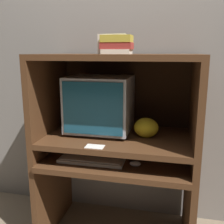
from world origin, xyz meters
TOP-DOWN VIEW (x-y plane):
  - wall_back at (0.00, 0.67)m, footprint 6.00×0.06m
  - desk_base at (0.00, 0.26)m, footprint 1.04×0.63m
  - desk_monitor_shelf at (0.00, 0.31)m, footprint 1.04×0.61m
  - hutch_upper at (0.00, 0.34)m, footprint 1.04×0.61m
  - crt_monitor at (-0.14, 0.36)m, footprint 0.43×0.39m
  - keyboard at (-0.15, 0.15)m, footprint 0.43×0.15m
  - mouse at (0.14, 0.15)m, footprint 0.07×0.05m
  - snack_bag at (0.19, 0.31)m, footprint 0.16×0.12m
  - book_stack at (0.00, 0.26)m, footprint 0.19×0.14m
  - paper_card at (-0.09, 0.05)m, footprint 0.11×0.07m
  - storage_box at (-0.03, 0.32)m, footprint 0.17×0.15m

SIDE VIEW (x-z plane):
  - desk_base at x=0.00m, z-range 0.09..0.72m
  - keyboard at x=-0.15m, z-range 0.63..0.66m
  - mouse at x=0.14m, z-range 0.63..0.67m
  - desk_monitor_shelf at x=0.00m, z-range 0.67..0.82m
  - paper_card at x=-0.09m, z-range 0.78..0.78m
  - snack_bag at x=0.19m, z-range 0.78..0.91m
  - crt_monitor at x=-0.14m, z-range 0.79..1.18m
  - hutch_upper at x=0.00m, z-range 0.88..1.43m
  - wall_back at x=0.00m, z-range 0.00..2.60m
  - book_stack at x=0.00m, z-range 1.33..1.44m
  - storage_box at x=-0.03m, z-range 1.33..1.45m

